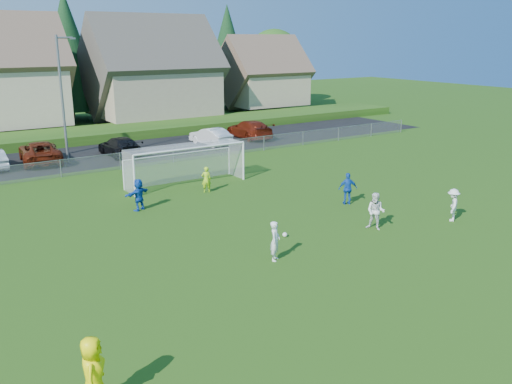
# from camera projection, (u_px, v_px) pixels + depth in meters

# --- Properties ---
(ground) EXTENTS (160.00, 160.00, 0.00)m
(ground) POSITION_uv_depth(u_px,v_px,m) (370.00, 274.00, 20.87)
(ground) COLOR #193D0C
(ground) RESTS_ON ground
(asphalt_lot) EXTENTS (60.00, 60.00, 0.00)m
(asphalt_lot) POSITION_uv_depth(u_px,v_px,m) (121.00, 153.00, 42.95)
(asphalt_lot) COLOR black
(asphalt_lot) RESTS_ON ground
(grass_embankment) EXTENTS (70.00, 6.00, 0.80)m
(grass_embankment) POSITION_uv_depth(u_px,v_px,m) (92.00, 134.00, 48.86)
(grass_embankment) COLOR #1E420F
(grass_embankment) RESTS_ON ground
(soccer_ball) EXTENTS (0.22, 0.22, 0.22)m
(soccer_ball) POSITION_uv_depth(u_px,v_px,m) (285.00, 235.00, 24.76)
(soccer_ball) COLOR white
(soccer_ball) RESTS_ON ground
(referee) EXTENTS (0.98, 1.13, 1.94)m
(referee) POSITION_uv_depth(u_px,v_px,m) (93.00, 374.00, 13.07)
(referee) COLOR #FFF105
(referee) RESTS_ON ground
(player_white_a) EXTENTS (0.72, 0.71, 1.67)m
(player_white_a) POSITION_uv_depth(u_px,v_px,m) (275.00, 241.00, 21.99)
(player_white_a) COLOR white
(player_white_a) RESTS_ON ground
(player_white_b) EXTENTS (1.02, 1.09, 1.80)m
(player_white_b) POSITION_uv_depth(u_px,v_px,m) (376.00, 211.00, 25.53)
(player_white_b) COLOR white
(player_white_b) RESTS_ON ground
(player_white_c) EXTENTS (1.21, 1.13, 1.64)m
(player_white_c) POSITION_uv_depth(u_px,v_px,m) (453.00, 205.00, 26.78)
(player_white_c) COLOR white
(player_white_c) RESTS_ON ground
(player_blue_a) EXTENTS (1.11, 0.86, 1.75)m
(player_blue_a) POSITION_uv_depth(u_px,v_px,m) (348.00, 189.00, 29.46)
(player_blue_a) COLOR #1246B0
(player_blue_a) RESTS_ON ground
(player_blue_b) EXTENTS (1.65, 1.06, 1.70)m
(player_blue_b) POSITION_uv_depth(u_px,v_px,m) (139.00, 195.00, 28.44)
(player_blue_b) COLOR #1246B0
(player_blue_b) RESTS_ON ground
(goalkeeper) EXTENTS (0.66, 0.54, 1.54)m
(goalkeeper) POSITION_uv_depth(u_px,v_px,m) (206.00, 179.00, 31.80)
(goalkeeper) COLOR #A9E01A
(goalkeeper) RESTS_ON ground
(car_c) EXTENTS (3.22, 5.91, 1.57)m
(car_c) POSITION_uv_depth(u_px,v_px,m) (40.00, 152.00, 39.35)
(car_c) COLOR #591A0A
(car_c) RESTS_ON ground
(car_d) EXTENTS (2.20, 5.13, 1.47)m
(car_d) POSITION_uv_depth(u_px,v_px,m) (120.00, 146.00, 41.63)
(car_d) COLOR black
(car_d) RESTS_ON ground
(car_f) EXTENTS (2.08, 4.59, 1.46)m
(car_f) POSITION_uv_depth(u_px,v_px,m) (211.00, 136.00, 45.96)
(car_f) COLOR silver
(car_f) RESTS_ON ground
(car_g) EXTENTS (2.50, 5.67, 1.62)m
(car_g) POSITION_uv_depth(u_px,v_px,m) (249.00, 129.00, 49.01)
(car_g) COLOR #63190B
(car_g) RESTS_ON ground
(soccer_goal) EXTENTS (7.42, 1.90, 2.50)m
(soccer_goal) POSITION_uv_depth(u_px,v_px,m) (184.00, 159.00, 33.31)
(soccer_goal) COLOR white
(soccer_goal) RESTS_ON ground
(chainlink_fence) EXTENTS (52.06, 0.06, 1.20)m
(chainlink_fence) POSITION_uv_depth(u_px,v_px,m) (147.00, 157.00, 38.36)
(chainlink_fence) COLOR gray
(chainlink_fence) RESTS_ON ground
(streetlight) EXTENTS (1.38, 0.18, 9.00)m
(streetlight) POSITION_uv_depth(u_px,v_px,m) (63.00, 96.00, 38.07)
(streetlight) COLOR slate
(streetlight) RESTS_ON ground
(houses_row) EXTENTS (53.90, 11.45, 13.27)m
(houses_row) POSITION_uv_depth(u_px,v_px,m) (83.00, 53.00, 54.00)
(houses_row) COLOR tan
(houses_row) RESTS_ON ground
(tree_row) EXTENTS (65.98, 12.36, 13.80)m
(tree_row) POSITION_uv_depth(u_px,v_px,m) (58.00, 56.00, 58.66)
(tree_row) COLOR #382616
(tree_row) RESTS_ON ground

